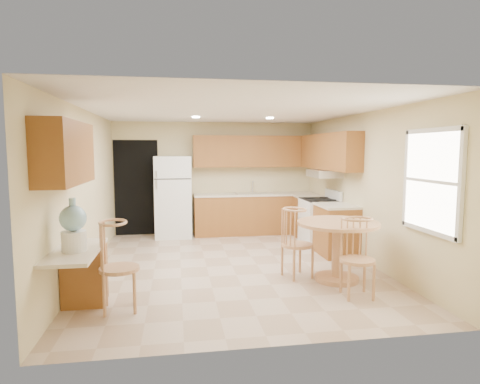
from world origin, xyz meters
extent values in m
plane|color=tan|center=(0.00, 0.00, 0.00)|extent=(5.50, 5.50, 0.00)
cube|color=white|center=(0.00, 0.00, 2.50)|extent=(4.50, 5.50, 0.02)
cube|color=beige|center=(0.00, 2.75, 1.25)|extent=(4.50, 0.02, 2.50)
cube|color=beige|center=(0.00, -2.75, 1.25)|extent=(4.50, 0.02, 2.50)
cube|color=beige|center=(-2.25, 0.00, 1.25)|extent=(0.02, 5.50, 2.50)
cube|color=beige|center=(2.25, 0.00, 1.25)|extent=(0.02, 5.50, 2.50)
cube|color=black|center=(-1.75, 2.73, 1.05)|extent=(0.90, 0.02, 2.10)
cube|color=#945A25|center=(0.88, 2.45, 0.43)|extent=(2.75, 0.60, 0.87)
cube|color=beige|center=(0.88, 2.45, 0.89)|extent=(2.75, 0.63, 0.04)
cube|color=#945A25|center=(1.95, 1.85, 0.43)|extent=(0.60, 0.59, 0.87)
cube|color=beige|center=(1.95, 1.85, 0.89)|extent=(0.63, 0.59, 0.04)
cube|color=#945A25|center=(1.95, 0.40, 0.43)|extent=(0.60, 0.80, 0.87)
cube|color=beige|center=(1.95, 0.40, 0.89)|extent=(0.63, 0.80, 0.04)
cube|color=#945A25|center=(0.88, 2.58, 1.85)|extent=(2.75, 0.33, 0.70)
cube|color=#945A25|center=(2.08, 1.21, 1.85)|extent=(0.33, 2.42, 0.70)
cube|color=#945A25|center=(-2.08, -1.60, 1.85)|extent=(0.33, 1.40, 0.70)
cube|color=silver|center=(0.85, 2.45, 0.91)|extent=(0.78, 0.44, 0.01)
cube|color=silver|center=(2.00, 1.18, 1.42)|extent=(0.50, 0.76, 0.14)
cube|color=#945A25|center=(-2.00, -1.32, 0.36)|extent=(0.48, 0.42, 0.72)
cube|color=beige|center=(-2.00, -1.70, 0.75)|extent=(0.50, 1.20, 0.04)
cube|color=white|center=(2.23, -1.85, 1.50)|extent=(0.05, 1.00, 1.20)
cube|color=white|center=(2.22, -1.85, 2.12)|extent=(0.05, 1.10, 0.06)
cube|color=white|center=(2.22, -1.85, 0.88)|extent=(0.05, 1.10, 0.06)
cube|color=white|center=(2.22, -2.38, 1.50)|extent=(0.05, 0.06, 1.28)
cube|color=white|center=(2.22, -1.32, 1.50)|extent=(0.05, 0.06, 1.28)
cylinder|color=white|center=(-0.50, 1.20, 2.48)|extent=(0.14, 0.14, 0.02)
cylinder|color=white|center=(0.90, 1.20, 2.48)|extent=(0.14, 0.14, 0.02)
cube|color=white|center=(-0.95, 2.40, 0.87)|extent=(0.77, 0.72, 1.75)
cube|color=black|center=(-0.95, 2.03, 1.29)|extent=(0.76, 0.01, 0.02)
cube|color=silver|center=(-1.28, 2.02, 1.18)|extent=(0.03, 0.03, 0.18)
cube|color=silver|center=(-1.28, 2.02, 1.39)|extent=(0.03, 0.03, 0.14)
cube|color=white|center=(1.92, 1.18, 0.45)|extent=(0.65, 0.76, 0.90)
cube|color=black|center=(1.92, 1.18, 0.91)|extent=(0.64, 0.75, 0.02)
cube|color=white|center=(2.20, 1.18, 1.00)|extent=(0.06, 0.76, 0.18)
cylinder|color=tan|center=(1.40, -0.97, 0.03)|extent=(0.63, 0.63, 0.07)
cylinder|color=tan|center=(1.40, -0.97, 0.42)|extent=(0.16, 0.16, 0.77)
cylinder|color=tan|center=(1.40, -0.97, 0.84)|extent=(1.16, 1.16, 0.04)
cylinder|color=tan|center=(0.88, -0.72, 0.48)|extent=(0.45, 0.45, 0.04)
cylinder|color=tan|center=(0.72, -0.56, 0.24)|extent=(0.04, 0.04, 0.48)
cylinder|color=tan|center=(1.04, -0.56, 0.24)|extent=(0.04, 0.04, 0.48)
cylinder|color=tan|center=(0.72, -0.88, 0.24)|extent=(0.04, 0.04, 0.48)
cylinder|color=tan|center=(1.04, -0.88, 0.24)|extent=(0.04, 0.04, 0.48)
cylinder|color=tan|center=(1.40, -1.62, 0.48)|extent=(0.44, 0.44, 0.04)
cylinder|color=tan|center=(1.24, -1.46, 0.24)|extent=(0.04, 0.04, 0.48)
cylinder|color=tan|center=(1.56, -1.46, 0.24)|extent=(0.04, 0.04, 0.48)
cylinder|color=tan|center=(1.24, -1.78, 0.24)|extent=(0.04, 0.04, 0.48)
cylinder|color=tan|center=(1.56, -1.78, 0.24)|extent=(0.04, 0.04, 0.48)
cylinder|color=tan|center=(-1.55, -1.59, 0.50)|extent=(0.46, 0.46, 0.04)
cylinder|color=tan|center=(-1.72, -1.43, 0.25)|extent=(0.04, 0.04, 0.50)
cylinder|color=tan|center=(-1.38, -1.43, 0.25)|extent=(0.04, 0.04, 0.50)
cylinder|color=tan|center=(-1.72, -1.76, 0.25)|extent=(0.04, 0.04, 0.50)
cylinder|color=tan|center=(-1.38, -1.76, 0.25)|extent=(0.04, 0.04, 0.50)
cylinder|color=white|center=(-2.00, -1.76, 0.88)|extent=(0.27, 0.27, 0.22)
sphere|color=#86B8CF|center=(-2.00, -1.76, 1.14)|extent=(0.29, 0.29, 0.29)
cylinder|color=#86B8CF|center=(-2.00, -1.76, 1.32)|extent=(0.07, 0.07, 0.08)
camera|label=1|loc=(-0.87, -6.33, 1.88)|focal=30.00mm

